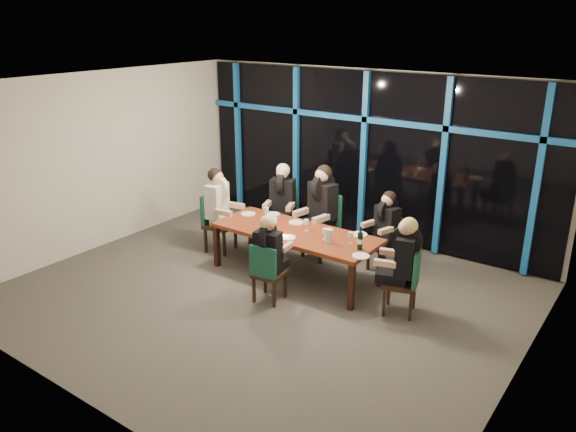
% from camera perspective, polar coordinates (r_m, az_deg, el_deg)
% --- Properties ---
extents(room, '(7.04, 7.00, 3.02)m').
position_cam_1_polar(room, '(7.55, -2.67, 5.73)').
color(room, '#534E49').
rests_on(room, ground).
extents(window_wall, '(6.86, 0.43, 2.94)m').
position_cam_1_polar(window_wall, '(10.05, 7.89, 6.32)').
color(window_wall, black).
rests_on(window_wall, ground).
extents(dining_table, '(2.60, 1.00, 0.75)m').
position_cam_1_polar(dining_table, '(8.57, 0.78, -1.95)').
color(dining_table, brown).
rests_on(dining_table, ground).
extents(chair_far_left, '(0.59, 0.59, 1.00)m').
position_cam_1_polar(chair_far_left, '(9.89, -0.46, 0.29)').
color(chair_far_left, black).
rests_on(chair_far_left, ground).
extents(chair_far_mid, '(0.59, 0.59, 1.08)m').
position_cam_1_polar(chair_far_mid, '(9.37, 3.70, -0.59)').
color(chair_far_mid, black).
rests_on(chair_far_mid, ground).
extents(chair_far_right, '(0.52, 0.52, 0.90)m').
position_cam_1_polar(chair_far_right, '(8.99, 10.10, -2.45)').
color(chair_far_right, black).
rests_on(chair_far_right, ground).
extents(chair_end_left, '(0.54, 0.54, 1.00)m').
position_cam_1_polar(chair_end_left, '(9.67, -7.39, -0.34)').
color(chair_end_left, black).
rests_on(chair_end_left, ground).
extents(chair_end_right, '(0.54, 0.54, 0.95)m').
position_cam_1_polar(chair_end_right, '(7.72, 12.02, -6.21)').
color(chair_end_right, black).
rests_on(chair_end_right, ground).
extents(chair_near_mid, '(0.47, 0.47, 0.88)m').
position_cam_1_polar(chair_near_mid, '(7.86, -2.18, -5.55)').
color(chair_near_mid, black).
rests_on(chair_near_mid, ground).
extents(diner_far_left, '(0.60, 0.68, 0.97)m').
position_cam_1_polar(diner_far_left, '(9.69, -0.60, 2.33)').
color(diner_far_left, black).
rests_on(diner_far_left, ground).
extents(diner_far_mid, '(0.59, 0.72, 1.05)m').
position_cam_1_polar(diner_far_mid, '(9.17, 3.37, 1.77)').
color(diner_far_mid, black).
rests_on(diner_far_mid, ground).
extents(diner_far_right, '(0.53, 0.61, 0.88)m').
position_cam_1_polar(diner_far_right, '(8.81, 9.90, -0.40)').
color(diner_far_right, black).
rests_on(diner_far_right, ground).
extents(diner_end_left, '(0.66, 0.54, 0.97)m').
position_cam_1_polar(diner_end_left, '(9.50, -7.06, 1.83)').
color(diner_end_left, silver).
rests_on(diner_end_left, ground).
extents(diner_end_right, '(0.64, 0.55, 0.92)m').
position_cam_1_polar(diner_end_right, '(7.57, 11.62, -3.57)').
color(diner_end_right, black).
rests_on(diner_end_right, ground).
extents(diner_near_mid, '(0.47, 0.58, 0.86)m').
position_cam_1_polar(diner_near_mid, '(7.78, -1.94, -2.99)').
color(diner_near_mid, black).
rests_on(diner_near_mid, ground).
extents(plate_far_left, '(0.24, 0.24, 0.01)m').
position_cam_1_polar(plate_far_left, '(9.24, -1.59, 0.18)').
color(plate_far_left, white).
rests_on(plate_far_left, dining_table).
extents(plate_far_mid, '(0.24, 0.24, 0.01)m').
position_cam_1_polar(plate_far_mid, '(8.87, 0.83, -0.66)').
color(plate_far_mid, white).
rests_on(plate_far_mid, dining_table).
extents(plate_far_right, '(0.24, 0.24, 0.01)m').
position_cam_1_polar(plate_far_right, '(8.46, 7.24, -1.85)').
color(plate_far_right, white).
rests_on(plate_far_right, dining_table).
extents(plate_end_left, '(0.24, 0.24, 0.01)m').
position_cam_1_polar(plate_end_left, '(9.28, -4.06, 0.23)').
color(plate_end_left, white).
rests_on(plate_end_left, dining_table).
extents(plate_end_right, '(0.24, 0.24, 0.01)m').
position_cam_1_polar(plate_end_right, '(7.72, 7.40, -4.05)').
color(plate_end_right, white).
rests_on(plate_end_right, dining_table).
extents(plate_near_mid, '(0.24, 0.24, 0.01)m').
position_cam_1_polar(plate_near_mid, '(8.27, -0.04, -2.21)').
color(plate_near_mid, white).
rests_on(plate_near_mid, dining_table).
extents(wine_bottle, '(0.08, 0.08, 0.34)m').
position_cam_1_polar(wine_bottle, '(7.90, 7.33, -2.50)').
color(wine_bottle, black).
rests_on(wine_bottle, dining_table).
extents(water_pitcher, '(0.13, 0.11, 0.21)m').
position_cam_1_polar(water_pitcher, '(8.10, 4.17, -2.02)').
color(water_pitcher, silver).
rests_on(water_pitcher, dining_table).
extents(tea_light, '(0.05, 0.05, 0.03)m').
position_cam_1_polar(tea_light, '(8.33, -0.59, -2.00)').
color(tea_light, '#FFAF4C').
rests_on(tea_light, dining_table).
extents(wine_glass_a, '(0.08, 0.08, 0.19)m').
position_cam_1_polar(wine_glass_a, '(8.54, -1.38, -0.52)').
color(wine_glass_a, silver).
rests_on(wine_glass_a, dining_table).
extents(wine_glass_b, '(0.07, 0.07, 0.18)m').
position_cam_1_polar(wine_glass_b, '(8.51, 1.87, -0.69)').
color(wine_glass_b, white).
rests_on(wine_glass_b, dining_table).
extents(wine_glass_c, '(0.07, 0.07, 0.17)m').
position_cam_1_polar(wine_glass_c, '(8.20, 3.76, -1.59)').
color(wine_glass_c, silver).
rests_on(wine_glass_c, dining_table).
extents(wine_glass_d, '(0.08, 0.08, 0.19)m').
position_cam_1_polar(wine_glass_d, '(9.00, -2.21, 0.54)').
color(wine_glass_d, silver).
rests_on(wine_glass_d, dining_table).
extents(wine_glass_e, '(0.07, 0.07, 0.17)m').
position_cam_1_polar(wine_glass_e, '(8.09, 6.40, -1.95)').
color(wine_glass_e, silver).
rests_on(wine_glass_e, dining_table).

